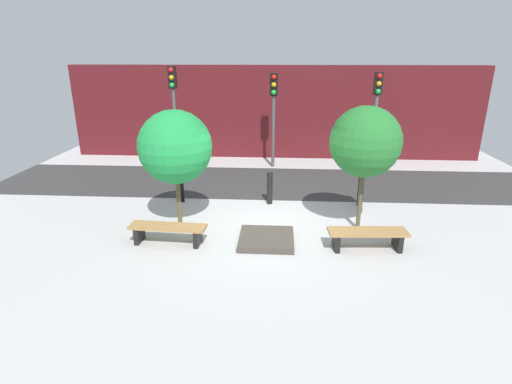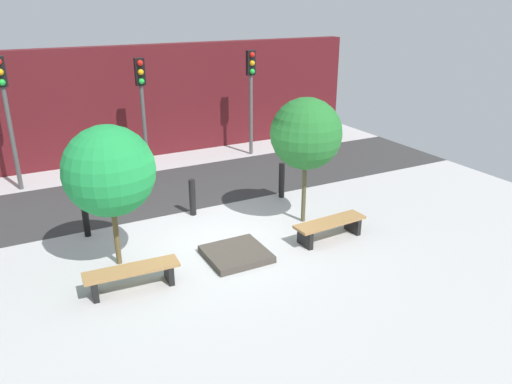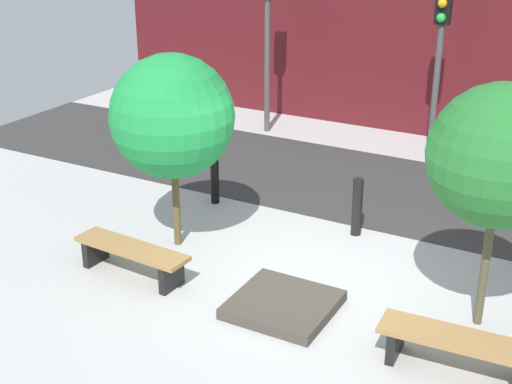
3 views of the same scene
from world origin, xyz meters
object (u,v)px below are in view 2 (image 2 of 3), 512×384
object	(u,v)px
planter_bed	(236,254)
bollard_far_left	(85,216)
bollard_center	(282,180)
tree_behind_left_bench	(109,171)
traffic_light_mid_east	(251,84)
bollard_left	(192,197)
traffic_light_mid_west	(142,94)
bench_right	(330,226)
traffic_light_west	(5,100)
bench_left	(132,274)
tree_behind_right_bench	(306,134)

from	to	relation	value
planter_bed	bollard_far_left	world-z (taller)	bollard_far_left
planter_bed	bollard_center	size ratio (longest dim) A/B	1.31
tree_behind_left_bench	traffic_light_mid_east	bearing A→B (deg)	43.23
bollard_left	bollard_center	bearing A→B (deg)	0.00
traffic_light_mid_west	bollard_left	bearing A→B (deg)	-90.00
bench_right	bollard_far_left	size ratio (longest dim) A/B	1.81
bollard_far_left	bollard_left	distance (m)	2.52
bench_right	traffic_light_west	size ratio (longest dim) A/B	0.48
traffic_light_mid_west	bollard_center	bearing A→B (deg)	-57.04
bollard_far_left	traffic_light_west	size ratio (longest dim) A/B	0.26
tree_behind_left_bench	traffic_light_west	world-z (taller)	traffic_light_west
bench_left	bollard_center	size ratio (longest dim) A/B	1.85
planter_bed	traffic_light_mid_east	bearing A→B (deg)	60.28
tree_behind_right_bench	bollard_left	world-z (taller)	tree_behind_right_bench
bench_right	bollard_left	xyz separation A→B (m)	(-2.19, 2.65, 0.14)
traffic_light_mid_west	planter_bed	bearing A→B (deg)	-90.00
bollard_far_left	traffic_light_mid_west	size ratio (longest dim) A/B	0.28
traffic_light_mid_east	bollard_left	bearing A→B (deg)	-132.93
traffic_light_west	bollard_far_left	bearing A→B (deg)	-74.26
tree_behind_left_bench	bollard_far_left	size ratio (longest dim) A/B	2.98
traffic_light_mid_east	tree_behind_left_bench	bearing A→B (deg)	-136.77
bench_right	traffic_light_mid_west	xyz separation A→B (m)	(-2.19, 6.54, 2.03)
traffic_light_mid_east	bollard_center	bearing A→B (deg)	-105.74
tree_behind_left_bench	traffic_light_west	bearing A→B (deg)	104.61
planter_bed	traffic_light_mid_east	distance (m)	7.66
bollard_left	traffic_light_mid_east	xyz separation A→B (m)	(3.62, 3.89, 1.93)
tree_behind_left_bench	traffic_light_west	size ratio (longest dim) A/B	0.79
bench_left	bench_right	size ratio (longest dim) A/B	1.01
bench_right	bench_left	bearing A→B (deg)	176.63
bollard_center	traffic_light_mid_west	xyz separation A→B (m)	(-2.52, 3.89, 1.88)
bench_right	traffic_light_mid_east	distance (m)	7.01
bench_right	traffic_light_mid_west	size ratio (longest dim) A/B	0.51
tree_behind_left_bench	tree_behind_right_bench	xyz separation A→B (m)	(4.39, 0.00, 0.18)
bollard_center	traffic_light_west	world-z (taller)	traffic_light_west
tree_behind_right_bench	bollard_left	bearing A→B (deg)	144.34
traffic_light_mid_west	traffic_light_mid_east	distance (m)	3.62
bollard_far_left	bench_right	bearing A→B (deg)	-29.33
bench_right	bollard_far_left	world-z (taller)	bollard_far_left
tree_behind_left_bench	traffic_light_mid_west	world-z (taller)	traffic_light_mid_west
traffic_light_mid_west	bollard_far_left	bearing A→B (deg)	-122.96
bench_right	planter_bed	xyz separation A→B (m)	(-2.19, 0.20, -0.24)
tree_behind_left_bench	bollard_left	size ratio (longest dim) A/B	3.13
traffic_light_west	bench_right	bearing A→B (deg)	-48.37
bollard_left	bollard_far_left	bearing A→B (deg)	180.00
traffic_light_mid_west	traffic_light_mid_east	xyz separation A→B (m)	(3.62, 0.00, 0.03)
tree_behind_right_bench	traffic_light_mid_west	xyz separation A→B (m)	(-2.19, 5.46, 0.21)
bollard_center	bench_right	bearing A→B (deg)	-97.06
traffic_light_west	traffic_light_mid_west	bearing A→B (deg)	-0.01
planter_bed	tree_behind_left_bench	bearing A→B (deg)	158.23
bollard_far_left	planter_bed	bearing A→B (deg)	-44.17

